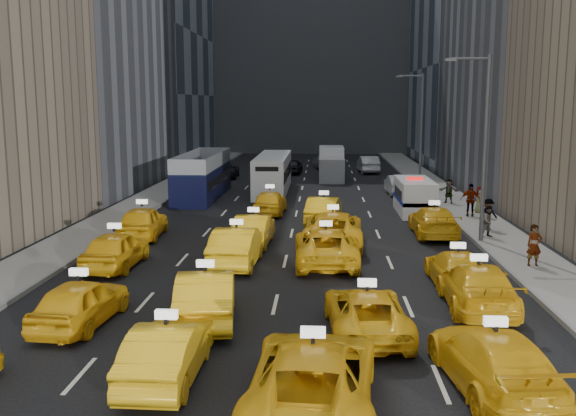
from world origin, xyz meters
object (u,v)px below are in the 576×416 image
taxi_1 (168,351)px  nypd_van (414,197)px  box_truck (331,164)px  taxi_2 (313,377)px  taxi_3 (493,360)px  city_bus (273,174)px  double_decker (203,176)px  pedestrian_0 (534,245)px

taxi_1 → nypd_van: nypd_van is taller
box_truck → taxi_2: bearing=-90.2°
taxi_2 → taxi_3: 4.51m
taxi_3 → city_bus: city_bus is taller
nypd_van → double_decker: double_decker is taller
pedestrian_0 → city_bus: bearing=114.0°
nypd_van → box_truck: box_truck is taller
taxi_2 → nypd_van: (5.88, 26.10, 0.20)m
taxi_2 → city_bus: size_ratio=0.54×
nypd_van → double_decker: 15.48m
taxi_2 → pedestrian_0: size_ratio=3.42×
taxi_1 → city_bus: size_ratio=0.40×
taxi_2 → city_bus: bearing=-80.5°
taxi_1 → double_decker: bearing=-80.4°
taxi_1 → taxi_2: taxi_2 is taller
taxi_3 → pedestrian_0: bearing=-119.0°
taxi_1 → taxi_2: (3.61, -1.55, 0.09)m
nypd_van → city_bus: (-9.45, 9.18, 0.37)m
taxi_1 → double_decker: size_ratio=0.40×
double_decker → box_truck: double_decker is taller
box_truck → pedestrian_0: 31.36m
taxi_2 → double_decker: bearing=-71.6°
taxi_3 → city_bus: bearing=-84.1°
double_decker → pedestrian_0: 25.91m
taxi_3 → city_bus: size_ratio=0.47×
taxi_1 → taxi_2: 3.93m
nypd_van → pedestrian_0: (3.00, -13.31, -0.01)m
city_bus → pedestrian_0: city_bus is taller
nypd_van → pedestrian_0: size_ratio=3.09×
taxi_3 → pedestrian_0: (4.59, 11.40, 0.28)m
city_bus → pedestrian_0: bearing=-60.0°
taxi_1 → taxi_3: taxi_3 is taller
city_bus → box_truck: 9.10m
city_bus → box_truck: (4.58, 7.86, 0.02)m
taxi_2 → taxi_1: bearing=-19.4°
nypd_van → pedestrian_0: bearing=-74.7°
taxi_3 → box_truck: box_truck is taller
pedestrian_0 → taxi_2: bearing=-129.7°
taxi_3 → pedestrian_0: pedestrian_0 is taller
taxi_3 → city_bus: (-7.86, 33.89, 0.65)m
taxi_2 → double_decker: double_decker is taller
taxi_2 → double_decker: (-8.38, 32.10, 0.75)m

